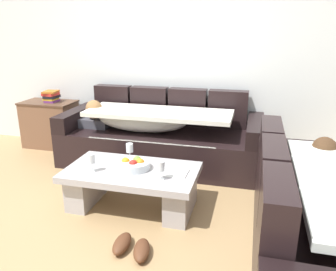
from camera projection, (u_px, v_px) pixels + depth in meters
name	position (u px, v px, depth m)	size (l,w,h in m)	color
ground_plane	(101.00, 236.00, 2.74)	(14.00, 14.00, 0.00)	tan
back_wall	(168.00, 49.00, 4.31)	(9.00, 0.10, 2.70)	white
couch_along_wall	(158.00, 137.00, 4.13)	(2.39, 0.92, 0.88)	black
couch_near_window	(322.00, 224.00, 2.29)	(0.92, 2.01, 0.88)	black
coffee_table	(132.00, 183.00, 3.11)	(1.20, 0.68, 0.38)	#B0ABAE
fruit_bowl	(134.00, 164.00, 3.07)	(0.28, 0.28, 0.10)	silver
wine_glass_near_left	(91.00, 159.00, 2.99)	(0.07, 0.07, 0.17)	silver
wine_glass_near_right	(161.00, 167.00, 2.83)	(0.07, 0.07, 0.17)	silver
wine_glass_far_back	(130.00, 149.00, 3.26)	(0.07, 0.07, 0.17)	silver
open_magazine	(172.00, 172.00, 2.99)	(0.28, 0.21, 0.01)	white
side_cabinet	(50.00, 124.00, 4.73)	(0.72, 0.44, 0.64)	brown
book_stack_on_cabinet	(51.00, 96.00, 4.60)	(0.20, 0.23, 0.15)	#72337F
pair_of_shoes	(132.00, 247.00, 2.52)	(0.32, 0.32, 0.09)	#59331E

